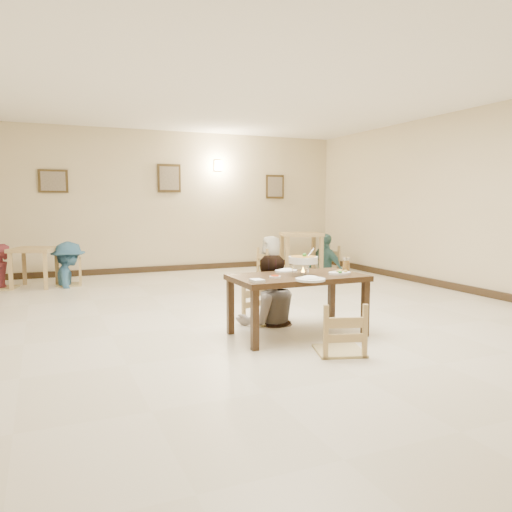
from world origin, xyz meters
name	(u,v)px	position (x,y,z in m)	size (l,w,h in m)	color
floor	(257,321)	(0.00, 0.00, 0.00)	(10.00, 10.00, 0.00)	beige
ceiling	(257,75)	(0.00, 0.00, 3.00)	(10.00, 10.00, 0.00)	white
wall_back	(165,202)	(0.00, 5.00, 1.50)	(10.00, 10.00, 0.00)	beige
wall_right	(495,201)	(4.00, 0.00, 1.50)	(10.00, 10.00, 0.00)	beige
baseboard_back	(166,268)	(0.00, 4.97, 0.06)	(8.00, 0.06, 0.12)	#2F2113
baseboard_right	(489,294)	(3.97, 0.00, 0.06)	(0.06, 10.00, 0.12)	#2F2113
picture_a	(53,181)	(-2.20, 4.96, 1.90)	(0.55, 0.04, 0.45)	#3A2A13
picture_b	(169,178)	(0.10, 4.96, 2.00)	(0.50, 0.04, 0.60)	#3A2A13
picture_c	(275,187)	(2.60, 4.96, 1.85)	(0.45, 0.04, 0.55)	#3A2A13
wall_sconce	(218,166)	(1.20, 4.96, 2.30)	(0.16, 0.05, 0.22)	#FFD88C
main_table	(297,282)	(0.15, -0.80, 0.60)	(1.45, 0.82, 0.68)	#3A2412
chair_far	(265,285)	(0.08, -0.05, 0.46)	(0.43, 0.43, 0.92)	tan
chair_near	(340,304)	(0.23, -1.54, 0.49)	(0.46, 0.46, 0.98)	tan
main_diner	(269,255)	(0.09, -0.15, 0.84)	(0.82, 0.64, 1.69)	gray
curry_warmer	(303,260)	(0.20, -0.84, 0.85)	(0.36, 0.32, 0.29)	silver
rice_plate_far	(286,271)	(0.15, -0.52, 0.69)	(0.27, 0.27, 0.06)	white
rice_plate_near	(310,279)	(0.08, -1.21, 0.70)	(0.31, 0.31, 0.07)	white
fried_plate	(340,272)	(0.62, -0.92, 0.70)	(0.26, 0.26, 0.06)	white
chili_dish	(275,277)	(-0.17, -0.88, 0.69)	(0.12, 0.12, 0.03)	white
napkin_cutlery	(257,281)	(-0.46, -1.07, 0.69)	(0.14, 0.23, 0.03)	white
drink_glass	(346,264)	(0.84, -0.71, 0.76)	(0.08, 0.08, 0.16)	white
bg_table_left	(34,255)	(-2.59, 3.85, 0.56)	(0.89, 0.89, 0.70)	tan
bg_table_right	(301,240)	(2.65, 3.75, 0.70)	(1.05, 1.05, 0.84)	tan
bg_chair_lr	(68,260)	(-2.03, 3.84, 0.45)	(0.42, 0.42, 0.90)	tan
bg_chair_rl	(271,249)	(1.99, 3.83, 0.50)	(0.47, 0.47, 1.00)	tan
bg_chair_rr	(326,248)	(3.32, 3.83, 0.49)	(0.47, 0.47, 0.99)	tan
bg_diner_b	(68,242)	(-2.03, 3.84, 0.79)	(1.02, 0.59, 1.58)	#386789
bg_diner_c	(271,236)	(1.99, 3.83, 0.78)	(0.77, 0.50, 1.57)	silver
bg_diner_d	(326,234)	(3.32, 3.83, 0.80)	(0.94, 0.39, 1.60)	teal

